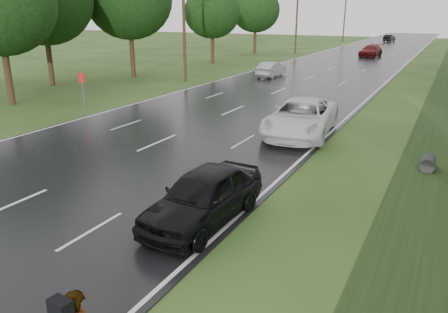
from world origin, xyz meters
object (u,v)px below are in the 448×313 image
(white_pickup, at_px, (301,117))
(silver_sedan, at_px, (271,69))
(road_sign, at_px, (82,84))
(dark_sedan, at_px, (204,196))

(white_pickup, height_order, silver_sedan, white_pickup)
(white_pickup, bearing_deg, road_sign, 176.22)
(dark_sedan, relative_size, silver_sedan, 1.10)
(white_pickup, bearing_deg, dark_sedan, -92.99)
(road_sign, relative_size, white_pickup, 0.37)
(silver_sedan, bearing_deg, white_pickup, 116.82)
(white_pickup, distance_m, silver_sedan, 20.69)
(dark_sedan, xyz_separation_m, silver_sedan, (-9.50, 29.10, -0.10))
(dark_sedan, bearing_deg, silver_sedan, 110.98)
(road_sign, distance_m, silver_sedan, 19.77)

